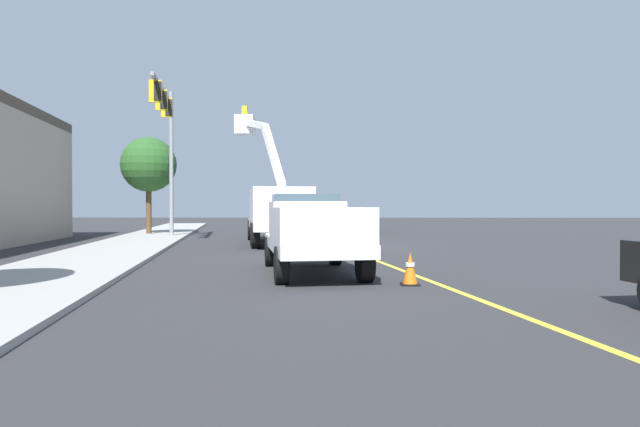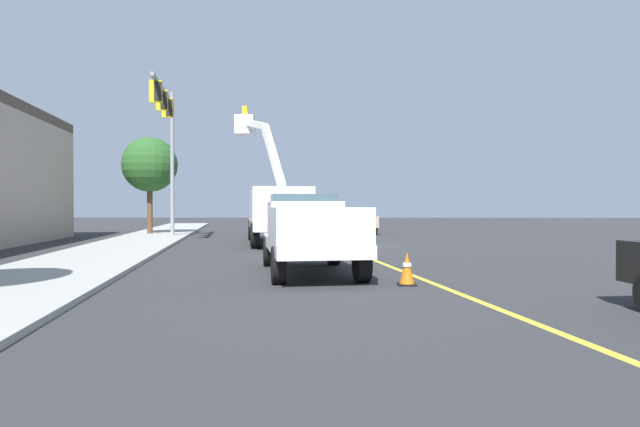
{
  "view_description": "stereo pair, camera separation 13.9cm",
  "coord_description": "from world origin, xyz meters",
  "px_view_note": "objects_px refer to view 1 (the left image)",
  "views": [
    {
      "loc": [
        -23.6,
        0.15,
        1.72
      ],
      "look_at": [
        0.92,
        0.8,
        1.4
      ],
      "focal_mm": 30.51,
      "sensor_mm": 36.0,
      "label": 1
    },
    {
      "loc": [
        -23.6,
        0.02,
        1.72
      ],
      "look_at": [
        0.92,
        0.8,
        1.4
      ],
      "focal_mm": 30.51,
      "sensor_mm": 36.0,
      "label": 2
    }
  ],
  "objects_px": {
    "passing_minivan": "(354,218)",
    "traffic_cone_leading": "(410,269)",
    "traffic_cone_mid_front": "(301,230)",
    "utility_bucket_truck": "(277,209)",
    "service_pickup_truck": "(312,230)",
    "traffic_signal_mast": "(167,128)"
  },
  "relations": [
    {
      "from": "passing_minivan",
      "to": "traffic_cone_leading",
      "type": "bearing_deg",
      "value": -178.97
    },
    {
      "from": "traffic_cone_leading",
      "to": "traffic_cone_mid_front",
      "type": "height_order",
      "value": "traffic_cone_mid_front"
    },
    {
      "from": "passing_minivan",
      "to": "traffic_cone_mid_front",
      "type": "distance_m",
      "value": 5.85
    },
    {
      "from": "utility_bucket_truck",
      "to": "traffic_cone_leading",
      "type": "distance_m",
      "value": 14.1
    },
    {
      "from": "service_pickup_truck",
      "to": "passing_minivan",
      "type": "distance_m",
      "value": 20.84
    },
    {
      "from": "service_pickup_truck",
      "to": "traffic_cone_leading",
      "type": "distance_m",
      "value": 3.11
    },
    {
      "from": "utility_bucket_truck",
      "to": "traffic_signal_mast",
      "type": "xyz_separation_m",
      "value": [
        2.45,
        5.92,
        4.17
      ]
    },
    {
      "from": "utility_bucket_truck",
      "to": "traffic_signal_mast",
      "type": "height_order",
      "value": "traffic_signal_mast"
    },
    {
      "from": "passing_minivan",
      "to": "traffic_cone_leading",
      "type": "height_order",
      "value": "passing_minivan"
    },
    {
      "from": "service_pickup_truck",
      "to": "traffic_cone_mid_front",
      "type": "relative_size",
      "value": 6.95
    },
    {
      "from": "service_pickup_truck",
      "to": "traffic_signal_mast",
      "type": "relative_size",
      "value": 0.73
    },
    {
      "from": "service_pickup_truck",
      "to": "traffic_cone_mid_front",
      "type": "height_order",
      "value": "service_pickup_truck"
    },
    {
      "from": "utility_bucket_truck",
      "to": "passing_minivan",
      "type": "relative_size",
      "value": 1.68
    },
    {
      "from": "service_pickup_truck",
      "to": "traffic_cone_leading",
      "type": "bearing_deg",
      "value": -132.67
    },
    {
      "from": "utility_bucket_truck",
      "to": "service_pickup_truck",
      "type": "xyz_separation_m",
      "value": [
        -11.31,
        -2.12,
        -0.48
      ]
    },
    {
      "from": "utility_bucket_truck",
      "to": "traffic_cone_leading",
      "type": "relative_size",
      "value": 11.75
    },
    {
      "from": "traffic_cone_leading",
      "to": "traffic_signal_mast",
      "type": "xyz_separation_m",
      "value": [
        15.81,
        10.26,
        5.41
      ]
    },
    {
      "from": "utility_bucket_truck",
      "to": "traffic_cone_mid_front",
      "type": "xyz_separation_m",
      "value": [
        4.49,
        -0.87,
        -1.18
      ]
    },
    {
      "from": "traffic_cone_mid_front",
      "to": "passing_minivan",
      "type": "bearing_deg",
      "value": -31.66
    },
    {
      "from": "traffic_cone_mid_front",
      "to": "traffic_signal_mast",
      "type": "bearing_deg",
      "value": 106.69
    },
    {
      "from": "service_pickup_truck",
      "to": "utility_bucket_truck",
      "type": "bearing_deg",
      "value": 10.64
    },
    {
      "from": "passing_minivan",
      "to": "traffic_signal_mast",
      "type": "bearing_deg",
      "value": 125.39
    }
  ]
}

